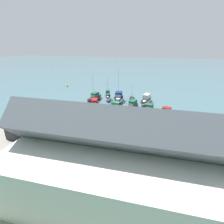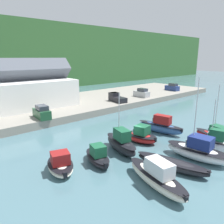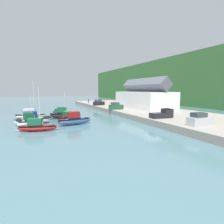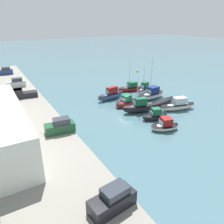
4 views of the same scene
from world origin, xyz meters
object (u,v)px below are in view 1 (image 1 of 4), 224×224
at_px(moored_boat_5, 146,100).
at_px(mooring_buoy_0, 67,86).
at_px(moored_boat_0, 166,113).
at_px(moored_boat_6, 133,101).
at_px(parked_car_3, 134,139).
at_px(moored_boat_2, 132,108).
at_px(moored_boat_8, 108,96).
at_px(moored_boat_4, 95,106).
at_px(moored_boat_7, 119,98).
at_px(moored_boat_3, 115,108).
at_px(moored_boat_1, 149,110).
at_px(pickup_truck_0, 20,131).
at_px(moored_boat_9, 95,98).

xyz_separation_m(moored_boat_5, mooring_buoy_0, (30.29, -12.62, -0.57)).
bearing_deg(moored_boat_0, moored_boat_6, -22.55).
distance_m(moored_boat_5, parked_car_3, 23.44).
height_order(moored_boat_2, moored_boat_8, moored_boat_2).
relative_size(moored_boat_4, moored_boat_6, 0.94).
bearing_deg(moored_boat_7, moored_boat_3, 89.62).
bearing_deg(moored_boat_7, moored_boat_6, 165.20).
distance_m(moored_boat_1, moored_boat_6, 7.66).
height_order(moored_boat_3, pickup_truck_0, pickup_truck_0).
relative_size(moored_boat_6, parked_car_3, 1.79).
bearing_deg(moored_boat_9, moored_boat_6, -164.69).
height_order(moored_boat_1, moored_boat_6, moored_boat_1).
xyz_separation_m(moored_boat_4, moored_boat_8, (-1.01, -8.42, 0.07)).
xyz_separation_m(moored_boat_0, moored_boat_4, (16.88, 0.21, 0.28)).
height_order(moored_boat_1, pickup_truck_0, pickup_truck_0).
bearing_deg(moored_boat_4, pickup_truck_0, 58.70).
bearing_deg(moored_boat_9, pickup_truck_0, 94.77).
bearing_deg(moored_boat_5, moored_boat_8, 12.60).
bearing_deg(mooring_buoy_0, moored_boat_1, 148.30).
relative_size(moored_boat_7, moored_boat_9, 1.18).
distance_m(moored_boat_2, moored_boat_8, 11.11).
relative_size(moored_boat_2, moored_boat_8, 1.11).
bearing_deg(moored_boat_3, moored_boat_6, -125.87).
bearing_deg(moored_boat_3, moored_boat_7, -94.65).
distance_m(moored_boat_2, moored_boat_3, 4.16).
height_order(moored_boat_4, parked_car_3, parked_car_3).
distance_m(moored_boat_2, parked_car_3, 16.31).
bearing_deg(moored_boat_6, moored_boat_4, 29.53).
bearing_deg(moored_boat_3, moored_boat_4, -4.98).
height_order(moored_boat_0, moored_boat_7, moored_boat_7).
height_order(moored_boat_0, moored_boat_3, moored_boat_3).
xyz_separation_m(moored_boat_2, moored_boat_5, (-2.77, -7.32, -0.15)).
height_order(moored_boat_1, moored_boat_2, moored_boat_2).
relative_size(moored_boat_0, parked_car_3, 1.15).
xyz_separation_m(moored_boat_5, pickup_truck_0, (18.93, 25.27, 1.20)).
bearing_deg(mooring_buoy_0, moored_boat_3, 138.98).
bearing_deg(moored_boat_2, moored_boat_3, 21.19).
bearing_deg(moored_boat_6, moored_boat_2, 85.08).
height_order(moored_boat_9, mooring_buoy_0, moored_boat_9).
bearing_deg(moored_boat_3, pickup_truck_0, 45.43).
height_order(moored_boat_2, moored_boat_4, moored_boat_2).
distance_m(moored_boat_2, moored_boat_5, 7.83).
bearing_deg(moored_boat_4, moored_boat_8, -105.79).
bearing_deg(parked_car_3, moored_boat_1, -89.10).
relative_size(moored_boat_1, moored_boat_4, 0.67).
relative_size(moored_boat_9, mooring_buoy_0, 10.69).
height_order(moored_boat_0, parked_car_3, parked_car_3).
bearing_deg(moored_boat_6, moored_boat_3, 52.34).
bearing_deg(moored_boat_9, moored_boat_8, -147.83).
distance_m(moored_boat_6, parked_car_3, 22.89).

